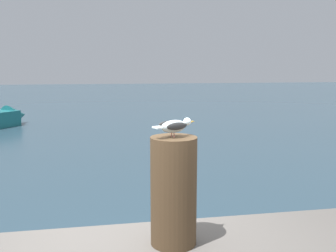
{
  "coord_description": "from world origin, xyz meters",
  "views": [
    {
      "loc": [
        -0.13,
        -3.38,
        2.74
      ],
      "look_at": [
        0.45,
        -0.21,
        2.24
      ],
      "focal_mm": 40.97,
      "sensor_mm": 36.0,
      "label": 1
    }
  ],
  "objects": [
    {
      "name": "mooring_post",
      "position": [
        0.45,
        -0.46,
        1.75
      ],
      "size": [
        0.37,
        0.37,
        0.89
      ],
      "primitive_type": "cylinder",
      "color": "#4C3823",
      "rests_on": "harbor_quay"
    },
    {
      "name": "seagull",
      "position": [
        0.45,
        -0.46,
        2.28
      ],
      "size": [
        0.38,
        0.21,
        0.14
      ],
      "color": "#C66C60",
      "rests_on": "mooring_post"
    }
  ]
}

